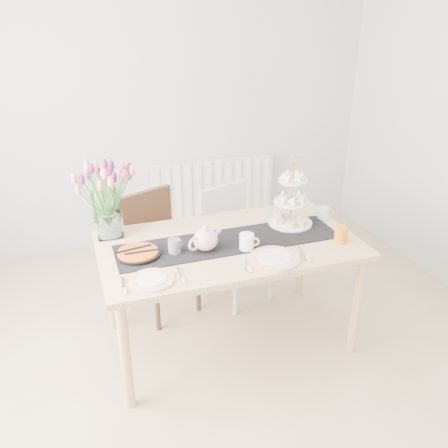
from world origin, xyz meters
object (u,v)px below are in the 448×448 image
object	(u,v)px
chair_brown	(155,244)
chair_white	(232,235)
plate_left	(152,280)
cake_stand	(291,208)
mug_white	(247,242)
mug_orange	(341,235)
plate_right	(274,258)
cream_jug	(324,213)
tart_tin	(138,254)
dining_table	(229,253)
mug_grey	(175,246)
teapot	(205,240)
radiator	(214,190)
tulip_vase	(105,188)

from	to	relation	value
chair_brown	chair_white	bearing A→B (deg)	-23.28
plate_left	cake_stand	bearing A→B (deg)	21.74
chair_white	mug_white	world-z (taller)	chair_white
mug_orange	plate_right	world-z (taller)	mug_orange
chair_white	plate_left	xyz separation A→B (m)	(-0.76, -0.85, 0.25)
cake_stand	cream_jug	distance (m)	0.27
chair_brown	tart_tin	bearing A→B (deg)	-131.34
dining_table	cream_jug	size ratio (longest dim) A/B	19.06
dining_table	cream_jug	distance (m)	0.75
chair_brown	chair_white	size ratio (longest dim) A/B	1.02
cream_jug	tart_tin	size ratio (longest dim) A/B	0.31
tart_tin	mug_white	xyz separation A→B (m)	(0.63, -0.13, 0.04)
chair_white	mug_grey	bearing A→B (deg)	-153.69
cake_stand	teapot	bearing A→B (deg)	-165.14
dining_table	mug_orange	size ratio (longest dim) A/B	15.96
radiator	dining_table	bearing A→B (deg)	-104.40
chair_brown	mug_white	distance (m)	0.87
dining_table	tulip_vase	distance (m)	0.87
dining_table	mug_white	bearing A→B (deg)	-62.81
chair_brown	mug_white	bearing A→B (deg)	-80.29
radiator	mug_white	size ratio (longest dim) A/B	11.51
cream_jug	mug_grey	xyz separation A→B (m)	(-1.09, -0.16, 0.00)
chair_white	tulip_vase	size ratio (longest dim) A/B	1.46
chair_brown	plate_right	xyz separation A→B (m)	(0.54, -0.87, 0.24)
tulip_vase	mug_orange	distance (m)	1.49
chair_brown	plate_left	xyz separation A→B (m)	(-0.18, -0.87, 0.24)
dining_table	teapot	bearing A→B (deg)	-160.33
mug_white	plate_right	bearing A→B (deg)	-42.52
mug_white	plate_right	xyz separation A→B (m)	(0.11, -0.17, -0.04)
dining_table	cream_jug	world-z (taller)	cream_jug
mug_white	mug_orange	world-z (taller)	mug_white
dining_table	tulip_vase	size ratio (longest dim) A/B	2.68
chair_white	plate_right	world-z (taller)	chair_white
dining_table	mug_grey	distance (m)	0.37
cake_stand	mug_grey	world-z (taller)	cake_stand
cream_jug	mug_orange	size ratio (longest dim) A/B	0.84
mug_grey	radiator	bearing A→B (deg)	35.71
chair_brown	chair_white	world-z (taller)	chair_brown
dining_table	teapot	world-z (taller)	teapot
teapot	tart_tin	xyz separation A→B (m)	(-0.40, 0.07, -0.06)
dining_table	plate_right	xyz separation A→B (m)	(0.18, -0.29, 0.08)
tulip_vase	mug_white	xyz separation A→B (m)	(0.76, -0.47, -0.27)
tulip_vase	tart_tin	distance (m)	0.47
tulip_vase	mug_orange	bearing A→B (deg)	-22.52
radiator	tulip_vase	distance (m)	1.82
radiator	tart_tin	size ratio (longest dim) A/B	4.44
mug_orange	plate_right	bearing A→B (deg)	120.73
teapot	mug_grey	size ratio (longest dim) A/B	2.61
radiator	plate_left	bearing A→B (deg)	-116.44
mug_white	dining_table	bearing A→B (deg)	131.30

